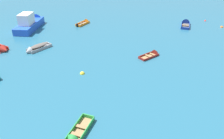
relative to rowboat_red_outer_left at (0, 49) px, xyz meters
The scene contains 10 objects.
rowboat_red_outer_left is the anchor object (origin of this frame).
rowboat_grey_far_back 4.27m from the rowboat_red_outer_left, ahead, with size 2.79×3.34×1.00m.
rowboat_orange_back_row_center 13.84m from the rowboat_red_outer_left, 52.40° to the left, with size 2.13×2.99×0.88m.
rowboat_deep_blue_foreground_center 27.00m from the rowboat_red_outer_left, 25.12° to the left, with size 2.01×3.80×1.11m.
rowboat_green_back_row_right 17.82m from the rowboat_red_outer_left, 47.60° to the right, with size 1.71×3.11×0.88m.
rowboat_maroon_near_right 18.37m from the rowboat_red_outer_left, ahead, with size 2.68×2.52×0.89m.
motor_launch_blue_near_camera 8.32m from the rowboat_red_outer_left, 85.80° to the left, with size 2.36×7.23×2.90m.
mooring_buoy_midfield 31.20m from the rowboat_red_outer_left, 25.72° to the left, with size 0.34×0.34×0.34m, color red.
mooring_buoy_between_boats_left 31.51m from the rowboat_red_outer_left, 19.44° to the left, with size 0.44×0.44×0.44m, color orange.
mooring_buoy_between_boats_right 11.91m from the rowboat_red_outer_left, 23.70° to the right, with size 0.47×0.47×0.47m, color yellow.
Camera 1 is at (1.37, 3.17, 11.51)m, focal length 36.11 mm.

